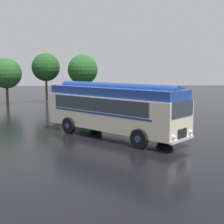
# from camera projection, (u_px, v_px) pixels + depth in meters

# --- Properties ---
(ground_plane) EXTENTS (120.00, 120.00, 0.00)m
(ground_plane) POSITION_uv_depth(u_px,v_px,m) (127.00, 138.00, 19.96)
(ground_plane) COLOR black
(vintage_bus) EXTENTS (8.85, 8.86, 3.49)m
(vintage_bus) POSITION_uv_depth(u_px,v_px,m) (113.00, 108.00, 20.00)
(vintage_bus) COLOR silver
(vintage_bus) RESTS_ON ground
(car_near_left) EXTENTS (2.02, 4.23, 1.66)m
(car_near_left) POSITION_uv_depth(u_px,v_px,m) (64.00, 102.00, 32.57)
(car_near_left) COLOR #144C28
(car_near_left) RESTS_ON ground
(car_mid_left) EXTENTS (2.36, 4.38, 1.66)m
(car_mid_left) POSITION_uv_depth(u_px,v_px,m) (93.00, 102.00, 33.19)
(car_mid_left) COLOR navy
(car_mid_left) RESTS_ON ground
(car_mid_right) EXTENTS (2.26, 4.34, 1.66)m
(car_mid_right) POSITION_uv_depth(u_px,v_px,m) (118.00, 102.00, 32.79)
(car_mid_right) COLOR black
(car_mid_right) RESTS_ON ground
(car_far_right) EXTENTS (2.41, 4.40, 1.66)m
(car_far_right) POSITION_uv_depth(u_px,v_px,m) (143.00, 102.00, 32.95)
(car_far_right) COLOR black
(car_far_right) RESTS_ON ground
(box_van) EXTENTS (2.72, 5.92, 2.50)m
(box_van) POSITION_uv_depth(u_px,v_px,m) (171.00, 97.00, 32.60)
(box_van) COLOR navy
(box_van) RESTS_ON ground
(tree_far_left) EXTENTS (3.66, 3.66, 5.62)m
(tree_far_left) POSITION_uv_depth(u_px,v_px,m) (7.00, 73.00, 37.65)
(tree_far_left) COLOR #4C3823
(tree_far_left) RESTS_ON ground
(tree_left_of_centre) EXTENTS (3.54, 3.54, 6.29)m
(tree_left_of_centre) POSITION_uv_depth(u_px,v_px,m) (47.00, 67.00, 39.40)
(tree_left_of_centre) COLOR #4C3823
(tree_left_of_centre) RESTS_ON ground
(tree_centre) EXTENTS (3.75, 3.75, 6.08)m
(tree_centre) POSITION_uv_depth(u_px,v_px,m) (83.00, 70.00, 39.05)
(tree_centre) COLOR #4C3823
(tree_centre) RESTS_ON ground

